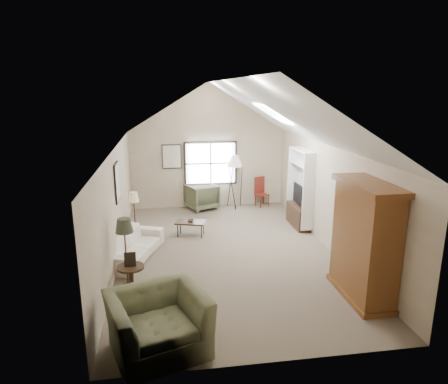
{
  "coord_description": "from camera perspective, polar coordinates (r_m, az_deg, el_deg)",
  "views": [
    {
      "loc": [
        -1.4,
        -8.77,
        3.81
      ],
      "look_at": [
        0.0,
        0.4,
        1.4
      ],
      "focal_mm": 32.0,
      "sensor_mm": 36.0,
      "label": 1
    }
  ],
  "objects": [
    {
      "name": "room_shell",
      "position": [
        8.9,
        0.39,
        10.69
      ],
      "size": [
        5.01,
        8.01,
        4.0
      ],
      "color": "#6B5E4C",
      "rests_on": "ground"
    },
    {
      "name": "coffee_table",
      "position": [
        10.68,
        -4.77,
        -5.24
      ],
      "size": [
        0.87,
        0.63,
        0.4
      ],
      "primitive_type": "cube",
      "rotation": [
        0.0,
        0.0,
        -0.29
      ],
      "color": "#3A2017",
      "rests_on": "ground"
    },
    {
      "name": "skylight",
      "position": [
        10.05,
        7.05,
        11.1
      ],
      "size": [
        0.8,
        1.2,
        0.52
      ],
      "primitive_type": null,
      "color": "white",
      "rests_on": "room_shell"
    },
    {
      "name": "armchair_near",
      "position": [
        6.28,
        -9.4,
        -17.97
      ],
      "size": [
        1.69,
        1.58,
        0.9
      ],
      "primitive_type": "imported",
      "rotation": [
        0.0,
        0.0,
        0.32
      ],
      "color": "#545A3F",
      "rests_on": "ground"
    },
    {
      "name": "sofa",
      "position": [
        9.51,
        -13.0,
        -7.46
      ],
      "size": [
        1.47,
        2.22,
        0.6
      ],
      "primitive_type": "imported",
      "rotation": [
        0.0,
        0.0,
        1.22
      ],
      "color": "silver",
      "rests_on": "ground"
    },
    {
      "name": "wall_art",
      "position": [
        10.92,
        -11.06,
        3.3
      ],
      "size": [
        1.97,
        3.71,
        0.88
      ],
      "color": "black",
      "rests_on": "room_shell"
    },
    {
      "name": "tripod_lamp",
      "position": [
        13.0,
        1.53,
        1.55
      ],
      "size": [
        0.59,
        0.59,
        1.77
      ],
      "primitive_type": null,
      "rotation": [
        0.0,
        0.0,
        -0.16
      ],
      "color": "silver",
      "rests_on": "ground"
    },
    {
      "name": "side_chair",
      "position": [
        13.29,
        5.48,
        0.01
      ],
      "size": [
        0.48,
        0.48,
        0.97
      ],
      "primitive_type": "cube",
      "rotation": [
        0.0,
        0.0,
        0.35
      ],
      "color": "maroon",
      "rests_on": "ground"
    },
    {
      "name": "side_table",
      "position": [
        8.06,
        -13.11,
        -11.96
      ],
      "size": [
        0.66,
        0.66,
        0.52
      ],
      "primitive_type": "cylinder",
      "rotation": [
        0.0,
        0.0,
        -0.35
      ],
      "color": "#352115",
      "rests_on": "ground"
    },
    {
      "name": "media_console",
      "position": [
        11.56,
        10.55,
        -3.37
      ],
      "size": [
        0.34,
        1.18,
        0.6
      ],
      "primitive_type": "cube",
      "color": "#382316",
      "rests_on": "ground"
    },
    {
      "name": "armoire",
      "position": [
        7.79,
        19.46,
        -6.66
      ],
      "size": [
        0.6,
        1.5,
        2.2
      ],
      "primitive_type": "cube",
      "color": "brown",
      "rests_on": "ground"
    },
    {
      "name": "armchair_far",
      "position": [
        12.97,
        -3.22,
        -0.64
      ],
      "size": [
        1.17,
        1.18,
        0.83
      ],
      "primitive_type": "imported",
      "rotation": [
        0.0,
        0.0,
        3.54
      ],
      "color": "#5F6546",
      "rests_on": "ground"
    },
    {
      "name": "tan_lamp",
      "position": [
        10.52,
        -12.65,
        -3.28
      ],
      "size": [
        0.33,
        0.33,
        1.3
      ],
      "primitive_type": null,
      "rotation": [
        0.0,
        0.0,
        -0.35
      ],
      "color": "tan",
      "rests_on": "ground"
    },
    {
      "name": "bowl",
      "position": [
        10.61,
        -4.79,
        -4.12
      ],
      "size": [
        0.23,
        0.23,
        0.05
      ],
      "primitive_type": "imported",
      "rotation": [
        0.0,
        0.0,
        -0.29
      ],
      "color": "#3C2518",
      "rests_on": "coffee_table"
    },
    {
      "name": "window",
      "position": [
        13.03,
        -1.93,
        4.12
      ],
      "size": [
        1.72,
        0.08,
        1.42
      ],
      "primitive_type": "cube",
      "color": "black",
      "rests_on": "room_shell"
    },
    {
      "name": "dark_lamp",
      "position": [
        8.06,
        -13.85,
        -8.39
      ],
      "size": [
        0.44,
        0.44,
        1.44
      ],
      "primitive_type": null,
      "rotation": [
        0.0,
        0.0,
        -0.35
      ],
      "color": "black",
      "rests_on": "ground"
    },
    {
      "name": "tv_panel",
      "position": [
        11.38,
        10.7,
        -0.4
      ],
      "size": [
        0.05,
        0.9,
        0.55
      ],
      "primitive_type": "cube",
      "color": "black",
      "rests_on": "media_console"
    },
    {
      "name": "tv_alcove",
      "position": [
        11.33,
        10.85,
        0.73
      ],
      "size": [
        0.32,
        1.3,
        2.1
      ],
      "primitive_type": "cube",
      "color": "white",
      "rests_on": "ground"
    }
  ]
}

